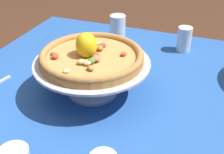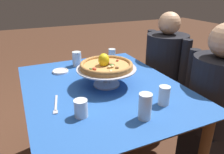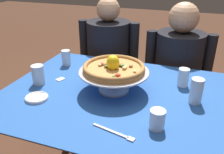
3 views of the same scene
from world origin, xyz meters
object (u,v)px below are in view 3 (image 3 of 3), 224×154
(water_glass_back_right, at_px, (183,79))
(sugar_packet, at_px, (60,79))
(water_glass_side_right, at_px, (196,92))
(pizza_stand, at_px, (114,76))
(diner_left, at_px, (109,66))
(water_glass_front_right, at_px, (157,120))
(diner_right, at_px, (176,77))
(water_glass_back_left, at_px, (66,59))
(dinner_fork, at_px, (115,133))
(water_glass_side_left, at_px, (38,76))
(side_plate, at_px, (37,98))
(pizza, at_px, (114,67))

(water_glass_back_right, height_order, sugar_packet, water_glass_back_right)
(water_glass_back_right, distance_m, water_glass_side_right, 0.19)
(pizza_stand, xyz_separation_m, diner_left, (-0.30, 0.72, -0.27))
(water_glass_front_right, bearing_deg, diner_right, 89.64)
(water_glass_back_left, xyz_separation_m, sugar_packet, (0.08, -0.23, -0.04))
(water_glass_back_left, height_order, dinner_fork, water_glass_back_left)
(sugar_packet, bearing_deg, water_glass_side_left, -135.84)
(water_glass_back_right, bearing_deg, water_glass_side_left, -162.25)
(water_glass_side_left, bearing_deg, water_glass_back_right, 17.75)
(water_glass_back_left, distance_m, diner_right, 0.91)
(side_plate, distance_m, dinner_fork, 0.51)
(pizza_stand, distance_m, diner_right, 0.81)
(water_glass_front_right, bearing_deg, pizza_stand, 137.65)
(water_glass_side_left, xyz_separation_m, diner_right, (0.76, 0.77, -0.23))
(water_glass_back_right, relative_size, diner_right, 0.09)
(water_glass_side_right, xyz_separation_m, sugar_packet, (-0.81, 0.00, -0.06))
(water_glass_front_right, height_order, water_glass_side_right, water_glass_side_right)
(water_glass_front_right, xyz_separation_m, side_plate, (-0.66, 0.03, -0.03))
(water_glass_back_left, relative_size, water_glass_side_right, 0.80)
(dinner_fork, distance_m, diner_left, 1.19)
(water_glass_front_right, relative_size, water_glass_back_right, 0.84)
(side_plate, bearing_deg, water_glass_back_left, 99.94)
(water_glass_front_right, height_order, water_glass_back_right, water_glass_back_right)
(water_glass_side_right, xyz_separation_m, side_plate, (-0.81, -0.25, -0.05))
(diner_right, bearing_deg, side_plate, -125.37)
(pizza, distance_m, sugar_packet, 0.39)
(water_glass_front_right, distance_m, diner_left, 1.18)
(water_glass_front_right, bearing_deg, pizza, 137.79)
(sugar_packet, height_order, diner_right, diner_right)
(water_glass_front_right, relative_size, diner_right, 0.08)
(water_glass_side_left, distance_m, sugar_packet, 0.14)
(side_plate, bearing_deg, pizza_stand, 32.82)
(water_glass_front_right, bearing_deg, water_glass_side_left, 165.55)
(diner_right, bearing_deg, water_glass_front_right, -90.36)
(pizza, xyz_separation_m, side_plate, (-0.36, -0.23, -0.14))
(pizza, height_order, diner_left, diner_left)
(water_glass_back_right, height_order, side_plate, water_glass_back_right)
(water_glass_side_right, distance_m, side_plate, 0.85)
(water_glass_side_right, distance_m, sugar_packet, 0.81)
(water_glass_side_right, bearing_deg, diner_left, 136.62)
(water_glass_back_right, bearing_deg, water_glass_back_left, 176.41)
(water_glass_side_left, relative_size, side_plate, 0.96)
(water_glass_back_right, distance_m, water_glass_back_left, 0.82)
(pizza_stand, height_order, sugar_packet, pizza_stand)
(water_glass_front_right, relative_size, water_glass_side_left, 0.78)
(side_plate, relative_size, dinner_fork, 0.59)
(water_glass_back_left, height_order, water_glass_side_right, water_glass_side_right)
(dinner_fork, bearing_deg, water_glass_back_right, 67.13)
(water_glass_side_left, relative_size, diner_right, 0.10)
(pizza, xyz_separation_m, water_glass_side_right, (0.45, 0.02, -0.08))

